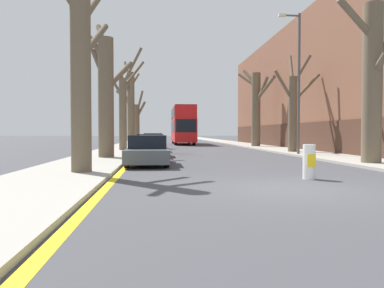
% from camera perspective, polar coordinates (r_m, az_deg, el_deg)
% --- Properties ---
extents(ground_plane, '(300.00, 300.00, 0.00)m').
position_cam_1_polar(ground_plane, '(9.95, 14.58, -6.67)').
color(ground_plane, '#424247').
extents(sidewalk_left, '(3.32, 120.00, 0.12)m').
position_cam_1_polar(sidewalk_left, '(59.36, -8.24, 0.41)').
color(sidewalk_left, '#A39E93').
rests_on(sidewalk_left, ground).
extents(sidewalk_right, '(3.32, 120.00, 0.12)m').
position_cam_1_polar(sidewalk_right, '(60.09, 4.32, 0.44)').
color(sidewalk_right, '#A39E93').
rests_on(sidewalk_right, ground).
extents(building_facade_right, '(10.08, 37.32, 11.14)m').
position_cam_1_polar(building_facade_right, '(38.95, 20.19, 7.72)').
color(building_facade_right, brown).
rests_on(building_facade_right, ground).
extents(kerb_line_stripe, '(0.24, 120.00, 0.01)m').
position_cam_1_polar(kerb_line_stripe, '(59.30, -6.46, 0.36)').
color(kerb_line_stripe, yellow).
rests_on(kerb_line_stripe, ground).
extents(street_tree_left_0, '(2.76, 2.98, 8.55)m').
position_cam_1_polar(street_tree_left_0, '(13.51, -16.65, 11.49)').
color(street_tree_left_0, brown).
rests_on(street_tree_left_0, ground).
extents(street_tree_left_1, '(2.85, 2.80, 7.66)m').
position_cam_1_polar(street_tree_left_1, '(20.92, -13.01, 7.73)').
color(street_tree_left_1, brown).
rests_on(street_tree_left_1, ground).
extents(street_tree_left_2, '(3.81, 3.08, 7.81)m').
position_cam_1_polar(street_tree_left_2, '(29.06, -10.50, 5.68)').
color(street_tree_left_2, brown).
rests_on(street_tree_left_2, ground).
extents(street_tree_left_3, '(1.79, 2.96, 8.57)m').
position_cam_1_polar(street_tree_left_3, '(36.46, -9.32, 5.73)').
color(street_tree_left_3, brown).
rests_on(street_tree_left_3, ground).
extents(street_tree_left_4, '(3.42, 3.23, 6.50)m').
position_cam_1_polar(street_tree_left_4, '(44.30, -8.63, 3.75)').
color(street_tree_left_4, brown).
rests_on(street_tree_left_4, ground).
extents(street_tree_right_0, '(3.17, 5.05, 7.17)m').
position_cam_1_polar(street_tree_right_0, '(18.45, 25.85, 9.11)').
color(street_tree_right_0, brown).
rests_on(street_tree_right_0, ground).
extents(street_tree_right_1, '(3.58, 2.35, 7.07)m').
position_cam_1_polar(street_tree_right_1, '(27.13, 15.20, 5.47)').
color(street_tree_right_1, brown).
rests_on(street_tree_right_1, ground).
extents(street_tree_right_2, '(2.48, 5.05, 7.78)m').
position_cam_1_polar(street_tree_right_2, '(37.11, 9.75, 5.70)').
color(street_tree_right_2, brown).
rests_on(street_tree_right_2, ground).
extents(double_decker_bus, '(2.49, 11.35, 4.51)m').
position_cam_1_polar(double_decker_bus, '(46.05, -1.41, 3.14)').
color(double_decker_bus, red).
rests_on(double_decker_bus, ground).
extents(parked_car_0, '(1.85, 4.51, 1.32)m').
position_cam_1_polar(parked_car_0, '(16.89, -6.75, -1.03)').
color(parked_car_0, '#4C5156').
rests_on(parked_car_0, ground).
extents(parked_car_1, '(1.73, 4.28, 1.35)m').
position_cam_1_polar(parked_car_1, '(22.57, -6.34, -0.29)').
color(parked_car_1, maroon).
rests_on(parked_car_1, ground).
extents(parked_car_2, '(1.78, 4.10, 1.33)m').
position_cam_1_polar(parked_car_2, '(28.25, -6.10, 0.11)').
color(parked_car_2, silver).
rests_on(parked_car_2, ground).
extents(parked_car_3, '(1.81, 4.29, 1.38)m').
position_cam_1_polar(parked_car_3, '(33.46, -5.95, 0.39)').
color(parked_car_3, olive).
rests_on(parked_car_3, ground).
extents(lamp_post, '(1.40, 0.20, 8.81)m').
position_cam_1_polar(lamp_post, '(24.46, 15.78, 9.75)').
color(lamp_post, '#4C4F54').
rests_on(lamp_post, ground).
extents(traffic_bollard, '(0.38, 0.39, 1.08)m').
position_cam_1_polar(traffic_bollard, '(12.18, 17.40, -2.60)').
color(traffic_bollard, white).
rests_on(traffic_bollard, ground).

